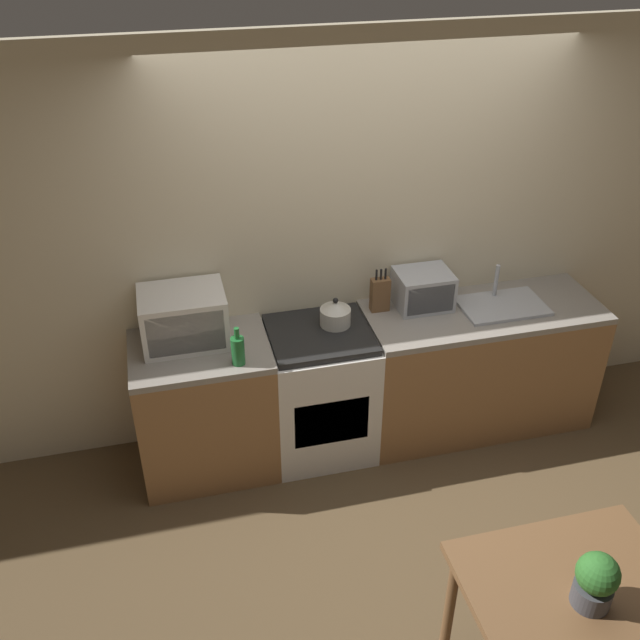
{
  "coord_description": "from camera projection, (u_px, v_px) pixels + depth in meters",
  "views": [
    {
      "loc": [
        -1.23,
        -2.94,
        3.29
      ],
      "look_at": [
        -0.38,
        0.49,
        1.05
      ],
      "focal_mm": 40.0,
      "sensor_mm": 36.0,
      "label": 1
    }
  ],
  "objects": [
    {
      "name": "wall_back",
      "position": [
        362.0,
        243.0,
        4.48
      ],
      "size": [
        10.0,
        0.06,
        2.6
      ],
      "color": "beige",
      "rests_on": "ground_plane"
    },
    {
      "name": "toaster_oven",
      "position": [
        423.0,
        289.0,
        4.55
      ],
      "size": [
        0.35,
        0.29,
        0.24
      ],
      "color": "#ADAFB5",
      "rests_on": "counter_right_run"
    },
    {
      "name": "dining_table",
      "position": [
        570.0,
        601.0,
        3.02
      ],
      "size": [
        0.91,
        0.69,
        0.77
      ],
      "color": "brown",
      "rests_on": "ground_plane"
    },
    {
      "name": "microwave",
      "position": [
        183.0,
        318.0,
        4.18
      ],
      "size": [
        0.5,
        0.38,
        0.33
      ],
      "color": "silver",
      "rests_on": "counter_left_run"
    },
    {
      "name": "potted_plant",
      "position": [
        596.0,
        580.0,
        2.82
      ],
      "size": [
        0.17,
        0.17,
        0.26
      ],
      "color": "#424247",
      "rests_on": "dining_table"
    },
    {
      "name": "bottle",
      "position": [
        238.0,
        350.0,
        4.02
      ],
      "size": [
        0.08,
        0.08,
        0.24
      ],
      "color": "#1E662D",
      "rests_on": "counter_left_run"
    },
    {
      "name": "sink_basin",
      "position": [
        502.0,
        305.0,
        4.59
      ],
      "size": [
        0.54,
        0.36,
        0.24
      ],
      "color": "#ADAFB5",
      "rests_on": "counter_right_run"
    },
    {
      "name": "kettle",
      "position": [
        335.0,
        313.0,
        4.38
      ],
      "size": [
        0.19,
        0.19,
        0.19
      ],
      "color": "beige",
      "rests_on": "stove_range"
    },
    {
      "name": "knife_block",
      "position": [
        380.0,
        294.0,
        4.5
      ],
      "size": [
        0.12,
        0.07,
        0.29
      ],
      "color": "brown",
      "rests_on": "counter_right_run"
    },
    {
      "name": "stove_range",
      "position": [
        320.0,
        391.0,
        4.59
      ],
      "size": [
        0.65,
        0.62,
        0.9
      ],
      "color": "silver",
      "rests_on": "ground_plane"
    },
    {
      "name": "counter_right_run",
      "position": [
        477.0,
        366.0,
        4.81
      ],
      "size": [
        1.54,
        0.62,
        0.9
      ],
      "color": "olive",
      "rests_on": "ground_plane"
    },
    {
      "name": "counter_left_run",
      "position": [
        205.0,
        408.0,
        4.44
      ],
      "size": [
        0.82,
        0.62,
        0.9
      ],
      "color": "olive",
      "rests_on": "ground_plane"
    },
    {
      "name": "ground_plane",
      "position": [
        398.0,
        496.0,
        4.42
      ],
      "size": [
        16.0,
        16.0,
        0.0
      ],
      "primitive_type": "plane",
      "color": "brown"
    }
  ]
}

